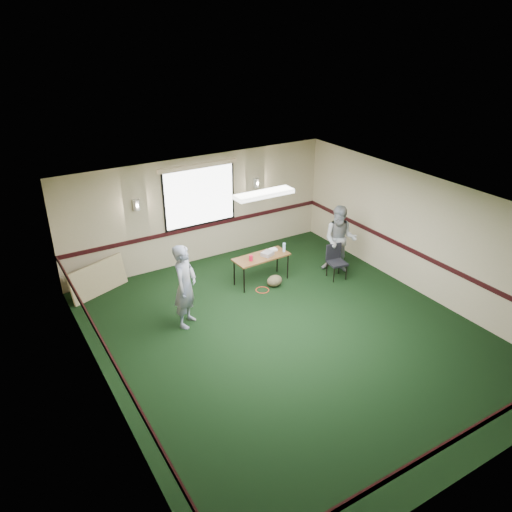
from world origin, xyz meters
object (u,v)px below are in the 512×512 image
projector (267,254)px  person_right (340,239)px  folding_table (261,258)px  person_left (185,286)px  conference_chair (336,259)px

projector → person_right: (1.78, -0.45, 0.12)m
person_right → folding_table: bearing=-149.3°
person_left → conference_chair: bearing=-42.5°
folding_table → conference_chair: size_ratio=1.66×
person_right → person_left: bearing=-131.8°
conference_chair → person_left: bearing=-170.3°
person_left → person_right: 4.15m
conference_chair → projector: bearing=165.4°
projector → person_right: 1.84m
folding_table → projector: bearing=-14.2°
person_left → person_right: bearing=-39.7°
conference_chair → person_right: 0.49m
folding_table → person_left: 2.36m
folding_table → person_left: size_ratio=0.77×
folding_table → conference_chair: conference_chair is taller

